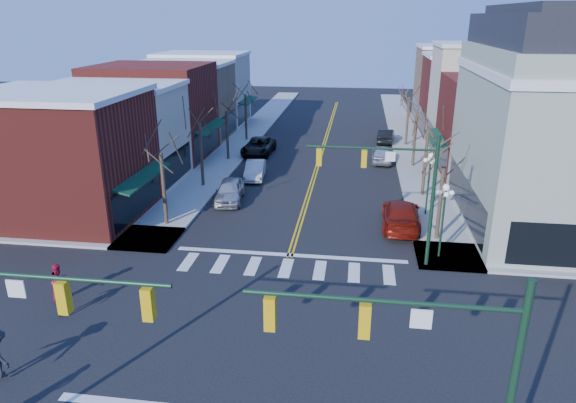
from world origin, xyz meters
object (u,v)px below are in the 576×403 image
at_px(car_left_mid, 255,170).
at_px(car_right_near, 401,215).
at_px(car_left_far, 259,146).
at_px(car_right_far, 386,136).
at_px(pedestrian_red_b, 59,281).
at_px(car_left_near, 230,191).
at_px(car_right_mid, 382,154).
at_px(pedestrian_dark_a, 60,299).
at_px(lamppost_midblock, 429,174).
at_px(lamppost_corner, 444,208).

relative_size(car_left_mid, car_right_near, 0.75).
height_order(car_left_far, car_right_near, car_right_near).
xyz_separation_m(car_right_far, pedestrian_red_b, (-16.40, -34.71, 0.31)).
height_order(car_left_near, car_right_mid, car_left_near).
bearing_deg(pedestrian_dark_a, car_left_far, 140.98).
bearing_deg(car_right_mid, car_left_mid, 33.04).
xyz_separation_m(lamppost_midblock, car_right_near, (-1.80, -2.16, -2.13)).
height_order(lamppost_corner, car_left_far, lamppost_corner).
xyz_separation_m(lamppost_midblock, car_left_far, (-14.20, 14.53, -2.18)).
xyz_separation_m(car_right_near, car_right_far, (0.00, 23.33, -0.11)).
xyz_separation_m(car_left_far, car_right_near, (12.40, -16.69, 0.05)).
bearing_deg(car_right_mid, pedestrian_dark_a, 63.47).
height_order(lamppost_corner, car_right_far, lamppost_corner).
bearing_deg(car_left_mid, car_right_far, 46.28).
xyz_separation_m(car_left_mid, car_right_mid, (10.52, 6.46, 0.07)).
distance_m(car_right_near, car_right_far, 23.33).
height_order(lamppost_midblock, pedestrian_dark_a, lamppost_midblock).
distance_m(pedestrian_red_b, pedestrian_dark_a, 1.51).
relative_size(lamppost_midblock, car_right_far, 0.99).
distance_m(car_right_far, pedestrian_dark_a, 39.24).
xyz_separation_m(car_left_mid, car_right_near, (11.20, -8.95, 0.12)).
relative_size(lamppost_corner, car_left_far, 0.77).
bearing_deg(car_right_near, car_left_far, -51.09).
bearing_deg(car_left_near, car_right_near, -21.71).
bearing_deg(car_left_near, car_left_far, 85.36).
height_order(car_left_far, pedestrian_red_b, pedestrian_red_b).
bearing_deg(car_left_mid, car_left_near, -102.83).
distance_m(car_right_mid, pedestrian_dark_a, 31.81).
bearing_deg(car_right_mid, lamppost_corner, 98.64).
bearing_deg(pedestrian_dark_a, car_right_far, 123.78).
bearing_deg(lamppost_midblock, car_left_far, 134.35).
xyz_separation_m(car_right_near, car_right_mid, (-0.68, 15.41, -0.05)).
height_order(car_left_mid, pedestrian_red_b, pedestrian_red_b).
xyz_separation_m(lamppost_corner, car_left_far, (-14.20, 21.03, -2.18)).
bearing_deg(pedestrian_dark_a, car_right_near, 96.28).
xyz_separation_m(lamppost_corner, pedestrian_red_b, (-18.20, -7.03, -1.93)).
bearing_deg(car_left_far, car_left_mid, -79.04).
bearing_deg(lamppost_midblock, pedestrian_red_b, -143.37).
bearing_deg(pedestrian_dark_a, pedestrian_red_b, 178.40).
relative_size(car_right_mid, pedestrian_dark_a, 2.90).
xyz_separation_m(lamppost_corner, car_right_near, (-1.80, 4.34, -2.13)).
bearing_deg(car_right_near, car_left_near, -12.68).
height_order(car_left_mid, pedestrian_dark_a, pedestrian_dark_a).
relative_size(lamppost_corner, car_right_mid, 0.95).
distance_m(lamppost_corner, car_left_near, 15.79).
bearing_deg(car_left_near, car_right_far, 52.67).
height_order(lamppost_corner, car_left_mid, lamppost_corner).
distance_m(lamppost_midblock, car_left_near, 13.92).
xyz_separation_m(lamppost_corner, lamppost_midblock, (0.00, 6.50, 0.00)).
relative_size(car_left_near, pedestrian_dark_a, 2.92).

